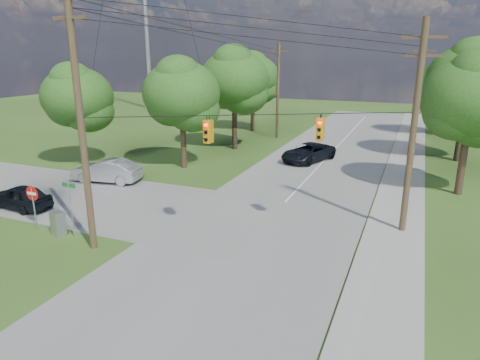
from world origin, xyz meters
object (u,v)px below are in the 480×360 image
at_px(control_cabinet, 58,223).
at_px(do_not_enter_sign, 33,198).
at_px(car_main_north, 308,152).
at_px(pole_north_w, 278,90).
at_px(car_cross_silver, 107,171).
at_px(pole_sw, 80,117).
at_px(pole_ne, 414,127).
at_px(car_cross_dark, 20,197).
at_px(pole_north_e, 419,95).

bearing_deg(control_cabinet, do_not_enter_sign, -164.73).
xyz_separation_m(car_main_north, do_not_enter_sign, (-9.60, -19.89, 0.96)).
distance_m(pole_north_w, car_cross_silver, 21.98).
distance_m(pole_north_w, car_main_north, 11.64).
xyz_separation_m(pole_sw, pole_ne, (13.50, 7.60, -0.76)).
xyz_separation_m(pole_sw, control_cabinet, (-2.62, 0.46, -5.60)).
bearing_deg(pole_ne, car_cross_dark, -166.55).
height_order(pole_north_e, car_cross_dark, pole_north_e).
bearing_deg(car_cross_dark, pole_north_e, 146.25).
relative_size(car_cross_dark, control_cabinet, 3.32).
relative_size(pole_north_e, car_cross_dark, 2.39).
bearing_deg(car_cross_dark, control_cabinet, 71.58).
relative_size(pole_sw, pole_ne, 1.14).
height_order(pole_sw, car_main_north, pole_sw).
relative_size(car_cross_silver, control_cabinet, 3.93).
distance_m(car_main_north, do_not_enter_sign, 22.10).
relative_size(pole_ne, pole_north_e, 1.05).
height_order(pole_ne, car_cross_dark, pole_ne).
bearing_deg(pole_north_e, pole_sw, -114.52).
bearing_deg(do_not_enter_sign, control_cabinet, -3.84).
relative_size(pole_sw, car_cross_dark, 2.87).
relative_size(pole_north_w, car_cross_dark, 2.39).
bearing_deg(pole_sw, control_cabinet, 170.04).
bearing_deg(pole_north_w, pole_ne, -57.71).
distance_m(pole_ne, do_not_enter_sign, 19.45).
bearing_deg(pole_sw, do_not_enter_sign, 172.39).
xyz_separation_m(pole_north_w, do_not_enter_sign, (-3.85, -29.03, -3.39)).
relative_size(pole_ne, car_cross_dark, 2.51).
distance_m(pole_north_e, pole_north_w, 13.90).
xyz_separation_m(car_main_north, control_cabinet, (-7.96, -19.99, -0.15)).
xyz_separation_m(car_cross_dark, control_cabinet, (5.01, -2.09, -0.12)).
distance_m(car_cross_silver, car_main_north, 16.50).
height_order(pole_ne, car_main_north, pole_ne).
height_order(control_cabinet, do_not_enter_sign, do_not_enter_sign).
height_order(car_cross_dark, car_main_north, car_main_north).
distance_m(pole_ne, pole_north_e, 22.00).
relative_size(pole_north_e, pole_north_w, 1.00).
bearing_deg(pole_sw, pole_north_e, 65.48).
distance_m(pole_ne, pole_north_w, 26.03).
distance_m(pole_sw, pole_north_w, 29.62).
bearing_deg(pole_ne, car_cross_silver, 176.27).
bearing_deg(car_cross_dark, do_not_enter_sign, 63.79).
bearing_deg(pole_north_e, do_not_enter_sign, -121.44).
bearing_deg(pole_north_w, pole_north_e, 0.00).
bearing_deg(pole_sw, car_cross_silver, 125.85).
height_order(car_cross_dark, do_not_enter_sign, do_not_enter_sign).
xyz_separation_m(pole_ne, control_cabinet, (-16.12, -7.14, -4.84)).
height_order(pole_north_e, pole_north_w, same).
bearing_deg(car_cross_silver, pole_north_e, 126.91).
height_order(pole_north_e, car_main_north, pole_north_e).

